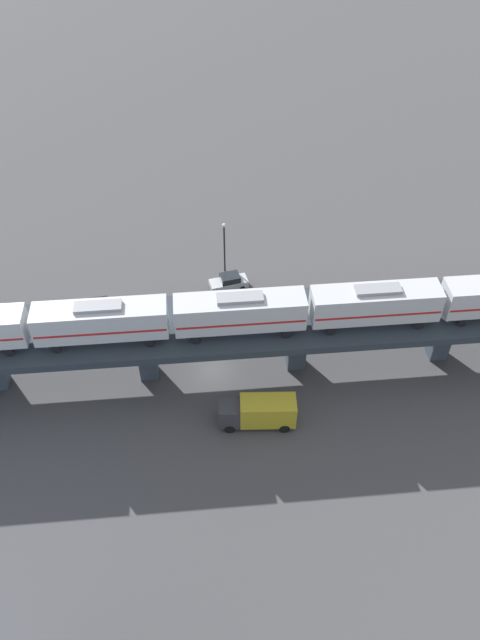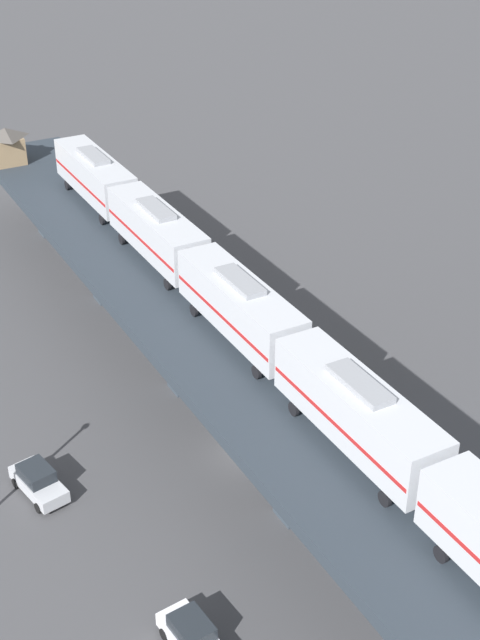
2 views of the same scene
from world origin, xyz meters
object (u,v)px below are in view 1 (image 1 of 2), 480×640
at_px(street_car_white, 98,308).
at_px(delivery_truck, 259,411).
at_px(subway_train, 240,312).
at_px(street_car_silver, 229,282).
at_px(street_lamp, 224,244).

xyz_separation_m(street_car_white, delivery_truck, (-19.36, -12.67, 0.82)).
distance_m(subway_train, delivery_truck, 9.56).
bearing_deg(street_car_silver, subway_train, 168.92).
height_order(subway_train, delivery_truck, subway_train).
bearing_deg(street_lamp, subway_train, 169.80).
relative_size(street_car_silver, street_lamp, 0.64).
distance_m(delivery_truck, street_lamp, 23.02).
relative_size(street_car_white, delivery_truck, 0.60).
distance_m(street_car_silver, street_car_white, 15.24).
distance_m(street_car_white, street_lamp, 16.26).
relative_size(street_car_silver, delivery_truck, 0.58).
bearing_deg(delivery_truck, street_car_silver, -7.50).
distance_m(subway_train, street_car_silver, 16.29).
bearing_deg(street_car_white, subway_train, -137.13).
xyz_separation_m(subway_train, street_car_silver, (13.70, -2.68, -8.40)).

